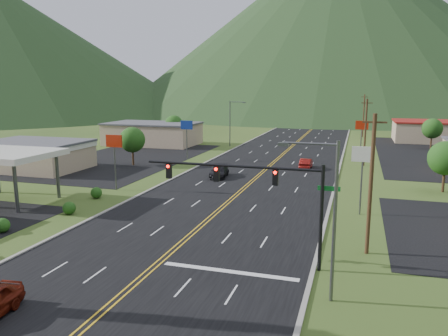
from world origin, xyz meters
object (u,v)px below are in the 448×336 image
(gas_canopy, at_px, (4,155))
(traffic_signal, at_px, (260,186))
(streetlight_west, at_px, (232,120))
(car_dark_mid, at_px, (219,172))
(car_red_far, at_px, (306,164))
(streetlight_east, at_px, (329,211))

(gas_canopy, bearing_deg, traffic_signal, -15.70)
(streetlight_west, bearing_deg, car_dark_mid, -76.85)
(traffic_signal, distance_m, car_dark_mid, 29.01)
(car_dark_mid, xyz_separation_m, car_red_far, (10.20, 9.63, 0.01))
(streetlight_east, height_order, gas_canopy, streetlight_east)
(streetlight_west, relative_size, car_dark_mid, 1.82)
(car_dark_mid, height_order, car_red_far, car_red_far)
(streetlight_east, bearing_deg, gas_canopy, 160.12)
(streetlight_west, distance_m, car_dark_mid, 30.79)
(streetlight_east, bearing_deg, car_red_far, 98.15)
(traffic_signal, height_order, gas_canopy, traffic_signal)
(streetlight_east, relative_size, car_dark_mid, 1.82)
(traffic_signal, relative_size, car_dark_mid, 2.65)
(traffic_signal, distance_m, streetlight_east, 6.17)
(streetlight_east, distance_m, gas_canopy, 35.28)
(traffic_signal, distance_m, gas_canopy, 29.59)
(streetlight_east, bearing_deg, car_dark_mid, 117.70)
(traffic_signal, relative_size, streetlight_east, 1.46)
(streetlight_west, relative_size, gas_canopy, 0.90)
(traffic_signal, relative_size, car_red_far, 2.95)
(streetlight_east, bearing_deg, traffic_signal, 139.61)
(gas_canopy, bearing_deg, streetlight_east, -19.88)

